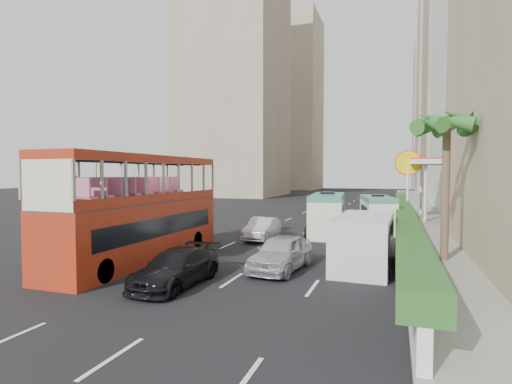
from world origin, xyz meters
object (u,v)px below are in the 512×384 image
at_px(double_decker_bus, 141,208).
at_px(shell_station, 447,190).
at_px(car_black, 176,285).
at_px(palm_tree, 445,191).
at_px(minibus_near, 327,214).
at_px(car_silver_lane_a, 262,240).
at_px(car_silver_lane_b, 281,270).
at_px(van_asset, 334,226).
at_px(panel_van_far, 381,208).
at_px(panel_van_near, 364,241).
at_px(minibus_far, 377,214).

distance_m(double_decker_bus, shell_station, 28.02).
height_order(car_black, palm_tree, palm_tree).
bearing_deg(minibus_near, car_silver_lane_a, -141.93).
distance_m(double_decker_bus, palm_tree, 14.39).
xyz_separation_m(car_silver_lane_a, minibus_near, (3.58, 3.39, 1.40)).
bearing_deg(car_silver_lane_b, car_silver_lane_a, 119.74).
relative_size(van_asset, palm_tree, 0.80).
bearing_deg(panel_van_far, car_silver_lane_b, -98.38).
xyz_separation_m(panel_van_near, shell_station, (5.68, 20.89, 1.60)).
relative_size(van_asset, panel_van_far, 1.12).
bearing_deg(car_silver_lane_a, panel_van_far, 65.60).
height_order(van_asset, panel_van_far, panel_van_far).
bearing_deg(palm_tree, panel_van_far, 99.95).
distance_m(double_decker_bus, car_silver_lane_a, 8.82).
distance_m(double_decker_bus, car_black, 5.69).
height_order(van_asset, palm_tree, palm_tree).
xyz_separation_m(double_decker_bus, shell_station, (16.00, 23.00, 0.22)).
height_order(panel_van_near, shell_station, shell_station).
relative_size(car_silver_lane_b, shell_station, 0.56).
bearing_deg(van_asset, double_decker_bus, -111.32).
bearing_deg(car_black, minibus_near, 78.25).
distance_m(minibus_near, minibus_far, 4.31).
distance_m(van_asset, palm_tree, 14.21).
bearing_deg(car_silver_lane_a, shell_station, 49.43).
bearing_deg(panel_van_far, minibus_near, -103.96).
bearing_deg(shell_station, van_asset, -142.23).
relative_size(car_silver_lane_b, panel_van_far, 0.98).
distance_m(car_silver_lane_a, shell_station, 19.91).
bearing_deg(car_silver_lane_a, panel_van_near, -41.39).
height_order(minibus_far, panel_van_far, minibus_far).
distance_m(car_silver_lane_a, car_silver_lane_b, 8.08).
xyz_separation_m(double_decker_bus, van_asset, (6.94, 15.98, -2.53)).
distance_m(panel_van_near, shell_station, 21.71).
height_order(car_silver_lane_b, panel_van_near, panel_van_near).
relative_size(van_asset, panel_van_near, 0.89).
bearing_deg(minibus_far, palm_tree, -81.56).
distance_m(car_silver_lane_b, shell_station, 24.63).
xyz_separation_m(car_black, panel_van_far, (6.47, 27.01, 0.91)).
height_order(double_decker_bus, shell_station, shell_station).
bearing_deg(minibus_near, car_silver_lane_b, -96.81).
bearing_deg(car_silver_lane_a, palm_tree, -21.45).
bearing_deg(car_black, panel_van_far, 77.98).
distance_m(car_silver_lane_a, van_asset, 8.99).
bearing_deg(shell_station, car_silver_lane_a, -128.75).
distance_m(minibus_far, palm_tree, 10.71).
bearing_deg(van_asset, minibus_far, -28.57).
relative_size(car_silver_lane_a, palm_tree, 0.66).
relative_size(double_decker_bus, panel_van_near, 1.92).
bearing_deg(car_black, double_decker_bus, 140.93).
xyz_separation_m(van_asset, shell_station, (9.06, 7.02, 2.75)).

